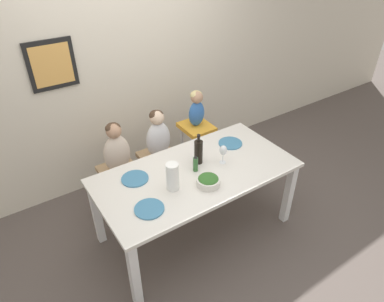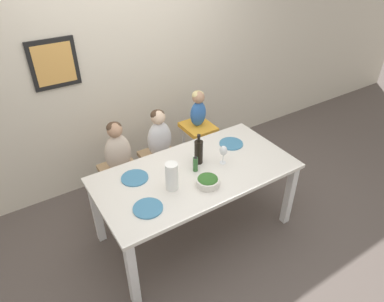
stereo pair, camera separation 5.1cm
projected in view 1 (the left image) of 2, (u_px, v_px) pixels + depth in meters
name	position (u px, v px, depth m)	size (l,w,h in m)	color
ground_plane	(196.00, 229.00, 3.48)	(14.00, 14.00, 0.00)	#564C47
wall_back	(127.00, 63.00, 3.61)	(10.00, 0.09, 2.70)	beige
dining_table	(196.00, 179.00, 3.11)	(1.81, 0.92, 0.74)	silver
chair_far_left	(120.00, 176.00, 3.56)	(0.38, 0.43, 0.47)	silver
chair_far_center	(160.00, 162.00, 3.77)	(0.38, 0.43, 0.47)	silver
chair_right_highchair	(196.00, 137.00, 3.91)	(0.32, 0.37, 0.70)	silver
person_child_left	(116.00, 148.00, 3.36)	(0.27, 0.16, 0.55)	beige
person_child_center	(158.00, 135.00, 3.58)	(0.27, 0.16, 0.55)	silver
person_baby_right	(197.00, 107.00, 3.70)	(0.19, 0.14, 0.41)	#3366B2
wine_bottle	(198.00, 151.00, 3.11)	(0.08, 0.08, 0.30)	black
paper_towel_roll	(172.00, 177.00, 2.80)	(0.11, 0.11, 0.25)	white
wine_glass_near	(223.00, 151.00, 3.10)	(0.07, 0.07, 0.18)	white
salad_bowl_large	(208.00, 181.00, 2.89)	(0.20, 0.20, 0.08)	silver
dinner_plate_front_left	(149.00, 209.00, 2.66)	(0.24, 0.24, 0.01)	teal
dinner_plate_back_left	(135.00, 179.00, 2.97)	(0.24, 0.24, 0.01)	teal
dinner_plate_back_right	(230.00, 143.00, 3.43)	(0.24, 0.24, 0.01)	teal
condiment_bottle_hot_sauce	(195.00, 164.00, 3.03)	(0.04, 0.04, 0.16)	#336633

